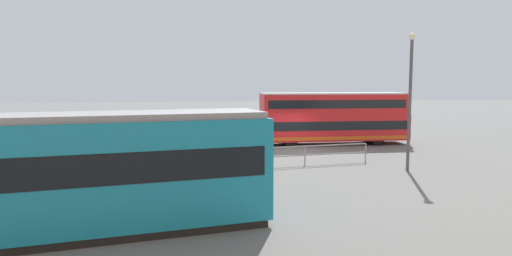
# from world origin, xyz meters

# --- Properties ---
(ground_plane) EXTENTS (160.00, 160.00, 0.00)m
(ground_plane) POSITION_xyz_m (0.00, 0.00, 0.00)
(ground_plane) COLOR slate
(double_decker_bus) EXTENTS (10.98, 2.59, 3.80)m
(double_decker_bus) POSITION_xyz_m (-3.35, -2.83, 1.95)
(double_decker_bus) COLOR red
(double_decker_bus) RESTS_ON ground
(tram_yellow) EXTENTS (15.12, 5.16, 3.62)m
(tram_yellow) POSITION_xyz_m (11.98, 14.87, 1.87)
(tram_yellow) COLOR teal
(tram_yellow) RESTS_ON ground
(pedestrian_near_railing) EXTENTS (0.35, 0.36, 1.75)m
(pedestrian_near_railing) POSITION_xyz_m (5.85, 3.68, 1.01)
(pedestrian_near_railing) COLOR #33384C
(pedestrian_near_railing) RESTS_ON ground
(pedestrian_railing) EXTENTS (7.53, 1.13, 1.08)m
(pedestrian_railing) POSITION_xyz_m (0.79, 4.84, 0.74)
(pedestrian_railing) COLOR gray
(pedestrian_railing) RESTS_ON ground
(info_sign) EXTENTS (1.06, 0.36, 2.28)m
(info_sign) POSITION_xyz_m (3.90, 5.00, 1.57)
(info_sign) COLOR slate
(info_sign) RESTS_ON ground
(street_lamp) EXTENTS (0.36, 0.36, 7.01)m
(street_lamp) POSITION_xyz_m (-4.06, 7.11, 4.09)
(street_lamp) COLOR #4C4C51
(street_lamp) RESTS_ON ground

